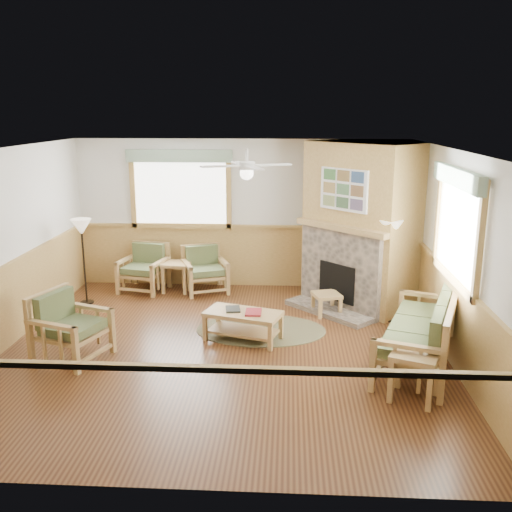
# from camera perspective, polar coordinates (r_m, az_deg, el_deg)

# --- Properties ---
(floor) EXTENTS (6.00, 6.00, 0.01)m
(floor) POSITION_cam_1_polar(r_m,az_deg,el_deg) (7.95, -3.21, -9.31)
(floor) COLOR #4E2B15
(floor) RESTS_ON ground
(ceiling) EXTENTS (6.00, 6.00, 0.01)m
(ceiling) POSITION_cam_1_polar(r_m,az_deg,el_deg) (7.30, -3.51, 10.53)
(ceiling) COLOR white
(ceiling) RESTS_ON floor
(wall_back) EXTENTS (6.00, 0.02, 2.70)m
(wall_back) POSITION_cam_1_polar(r_m,az_deg,el_deg) (10.43, -1.47, 4.22)
(wall_back) COLOR silver
(wall_back) RESTS_ON floor
(wall_front) EXTENTS (6.00, 0.02, 2.70)m
(wall_front) POSITION_cam_1_polar(r_m,az_deg,el_deg) (4.69, -7.60, -8.77)
(wall_front) COLOR silver
(wall_front) RESTS_ON floor
(wall_left) EXTENTS (0.02, 6.00, 2.70)m
(wall_left) POSITION_cam_1_polar(r_m,az_deg,el_deg) (8.40, -24.13, 0.47)
(wall_left) COLOR silver
(wall_left) RESTS_ON floor
(wall_right) EXTENTS (0.02, 6.00, 2.70)m
(wall_right) POSITION_cam_1_polar(r_m,az_deg,el_deg) (7.76, 19.22, -0.12)
(wall_right) COLOR silver
(wall_right) RESTS_ON floor
(wainscot) EXTENTS (6.00, 6.00, 1.10)m
(wainscot) POSITION_cam_1_polar(r_m,az_deg,el_deg) (7.75, -3.27, -5.55)
(wainscot) COLOR #AD8747
(wainscot) RESTS_ON floor
(fireplace) EXTENTS (3.11, 3.11, 2.70)m
(fireplace) POSITION_cam_1_polar(r_m,az_deg,el_deg) (9.54, 10.44, 3.03)
(fireplace) COLOR #AD8747
(fireplace) RESTS_ON floor
(window_back) EXTENTS (1.90, 0.16, 1.50)m
(window_back) POSITION_cam_1_polar(r_m,az_deg,el_deg) (10.40, -7.68, 10.62)
(window_back) COLOR white
(window_back) RESTS_ON wall_back
(window_right) EXTENTS (0.16, 1.90, 1.50)m
(window_right) POSITION_cam_1_polar(r_m,az_deg,el_deg) (7.37, 20.09, 8.41)
(window_right) COLOR white
(window_right) RESTS_ON wall_right
(ceiling_fan) EXTENTS (1.59, 1.59, 0.36)m
(ceiling_fan) POSITION_cam_1_polar(r_m,az_deg,el_deg) (7.57, -0.95, 10.39)
(ceiling_fan) COLOR white
(ceiling_fan) RESTS_ON ceiling
(sofa) EXTENTS (2.21, 1.48, 0.94)m
(sofa) POSITION_cam_1_polar(r_m,az_deg,el_deg) (7.62, 16.02, -7.08)
(sofa) COLOR tan
(sofa) RESTS_ON floor
(armchair_back_left) EXTENTS (0.89, 0.89, 0.84)m
(armchair_back_left) POSITION_cam_1_polar(r_m,az_deg,el_deg) (10.50, -11.21, -1.20)
(armchair_back_left) COLOR tan
(armchair_back_left) RESTS_ON floor
(armchair_back_right) EXTENTS (0.94, 0.94, 0.81)m
(armchair_back_right) POSITION_cam_1_polar(r_m,az_deg,el_deg) (10.28, -5.11, -1.38)
(armchair_back_right) COLOR tan
(armchair_back_right) RESTS_ON floor
(armchair_left) EXTENTS (1.01, 1.01, 0.89)m
(armchair_left) POSITION_cam_1_polar(r_m,az_deg,el_deg) (7.88, -17.99, -6.72)
(armchair_left) COLOR tan
(armchair_left) RESTS_ON floor
(coffee_table) EXTENTS (1.17, 0.83, 0.42)m
(coffee_table) POSITION_cam_1_polar(r_m,az_deg,el_deg) (8.16, -1.30, -7.00)
(coffee_table) COLOR tan
(coffee_table) RESTS_ON floor
(end_table_chairs) EXTENTS (0.53, 0.51, 0.53)m
(end_table_chairs) POSITION_cam_1_polar(r_m,az_deg,el_deg) (10.40, -7.89, -2.07)
(end_table_chairs) COLOR tan
(end_table_chairs) RESTS_ON floor
(end_table_sofa) EXTENTS (0.65, 0.64, 0.56)m
(end_table_sofa) POSITION_cam_1_polar(r_m,az_deg,el_deg) (6.79, 15.51, -11.49)
(end_table_sofa) COLOR tan
(end_table_sofa) RESTS_ON floor
(footstool) EXTENTS (0.51, 0.51, 0.35)m
(footstool) POSITION_cam_1_polar(r_m,az_deg,el_deg) (9.23, 7.05, -4.77)
(footstool) COLOR tan
(footstool) RESTS_ON floor
(braided_rug) EXTENTS (2.52, 2.52, 0.01)m
(braided_rug) POSITION_cam_1_polar(r_m,az_deg,el_deg) (8.57, 0.50, -7.40)
(braided_rug) COLOR brown
(braided_rug) RESTS_ON floor
(floor_lamp_left) EXTENTS (0.34, 0.34, 1.46)m
(floor_lamp_left) POSITION_cam_1_polar(r_m,az_deg,el_deg) (9.95, -16.83, -0.53)
(floor_lamp_left) COLOR black
(floor_lamp_left) RESTS_ON floor
(floor_lamp_right) EXTENTS (0.46, 0.46, 1.60)m
(floor_lamp_right) POSITION_cam_1_polar(r_m,az_deg,el_deg) (8.97, 13.07, -1.45)
(floor_lamp_right) COLOR black
(floor_lamp_right) RESTS_ON floor
(book_red) EXTENTS (0.22, 0.30, 0.03)m
(book_red) POSITION_cam_1_polar(r_m,az_deg,el_deg) (8.02, -0.26, -5.55)
(book_red) COLOR maroon
(book_red) RESTS_ON coffee_table
(book_dark) EXTENTS (0.24, 0.30, 0.03)m
(book_dark) POSITION_cam_1_polar(r_m,az_deg,el_deg) (8.16, -2.32, -5.25)
(book_dark) COLOR black
(book_dark) RESTS_ON coffee_table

